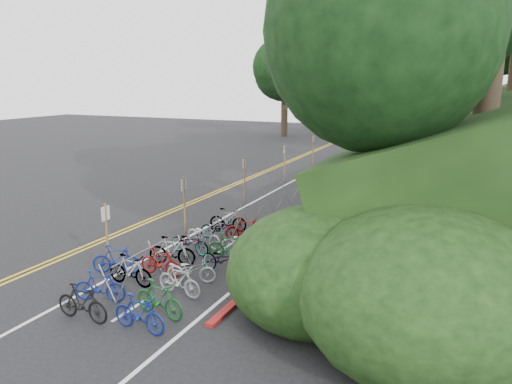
{
  "coord_description": "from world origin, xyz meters",
  "views": [
    {
      "loc": [
        11.87,
        -12.66,
        6.52
      ],
      "look_at": [
        2.46,
        8.34,
        1.3
      ],
      "focal_mm": 35.0,
      "sensor_mm": 36.0,
      "label": 1
    }
  ],
  "objects": [
    {
      "name": "bike_valet",
      "position": [
        3.0,
        1.41,
        0.49
      ],
      "size": [
        3.22,
        10.8,
        1.06
      ],
      "color": "black",
      "rests_on": "ground"
    },
    {
      "name": "signpost_near",
      "position": [
        0.42,
        0.28,
        1.36
      ],
      "size": [
        0.08,
        0.4,
        2.38
      ],
      "color": "brown",
      "rests_on": "ground"
    },
    {
      "name": "ground",
      "position": [
        0.0,
        0.0,
        0.0
      ],
      "size": [
        120.0,
        120.0,
        0.0
      ],
      "primitive_type": "plane",
      "color": "black",
      "rests_on": "ground"
    },
    {
      "name": "road_markings",
      "position": [
        0.63,
        10.1,
        0.0
      ],
      "size": [
        7.47,
        80.0,
        0.01
      ],
      "color": "gold",
      "rests_on": "ground"
    },
    {
      "name": "bike_racks_rest",
      "position": [
        3.0,
        13.0,
        0.85
      ],
      "size": [
        1.14,
        23.0,
        1.17
      ],
      "color": "gray",
      "rests_on": "ground"
    },
    {
      "name": "bike_front",
      "position": [
        0.93,
        0.08,
        0.51
      ],
      "size": [
        1.02,
        1.75,
        1.02
      ],
      "primitive_type": "imported",
      "rotation": [
        0.0,
        0.0,
        1.92
      ],
      "color": "navy",
      "rests_on": "ground"
    },
    {
      "name": "signposts_rest",
      "position": [
        0.6,
        14.0,
        1.43
      ],
      "size": [
        0.08,
        18.4,
        2.5
      ],
      "color": "brown",
      "rests_on": "ground"
    },
    {
      "name": "embankment",
      "position": [
        12.96,
        19.04,
        2.57
      ],
      "size": [
        14.3,
        48.14,
        9.11
      ],
      "color": "black",
      "rests_on": "ground"
    },
    {
      "name": "tree_cluster",
      "position": [
        9.76,
        22.04,
        11.03
      ],
      "size": [
        32.04,
        53.7,
        17.65
      ],
      "color": "#2D2319",
      "rests_on": "ground"
    },
    {
      "name": "bike_rack_front",
      "position": [
        2.44,
        -0.61,
        0.85
      ],
      "size": [
        1.15,
        2.63,
        1.19
      ],
      "color": "gray",
      "rests_on": "ground"
    },
    {
      "name": "red_curb",
      "position": [
        5.7,
        12.0,
        0.05
      ],
      "size": [
        0.25,
        28.0,
        0.1
      ],
      "primitive_type": "cube",
      "color": "maroon",
      "rests_on": "ground"
    }
  ]
}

